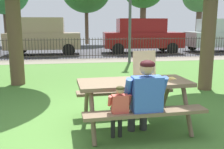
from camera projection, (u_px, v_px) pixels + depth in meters
ground at (94, 92)px, 6.53m from camera, size 28.00×12.46×0.02m
cobblestone_walkway at (83, 61)px, 11.89m from camera, size 28.00×1.40×0.01m
street_asphalt at (79, 51)px, 16.38m from camera, size 28.00×7.88×0.01m
picnic_table_foreground at (134, 91)px, 4.24m from camera, size 1.86×1.56×0.79m
pizza_box_open at (147, 73)px, 4.29m from camera, size 0.46×0.49×0.46m
pizza_slice_on_table at (169, 78)px, 4.39m from camera, size 0.29×0.29×0.02m
adult_at_table at (145, 96)px, 3.75m from camera, size 0.62×0.60×1.19m
child_at_table at (119, 108)px, 3.67m from camera, size 0.33×0.33×0.84m
iron_fence_streetside at (82, 48)px, 12.47m from camera, size 19.37×0.03×1.00m
lamp_post_walkway at (130, 0)px, 10.84m from camera, size 0.28×0.28×4.34m
parked_car_center at (43, 36)px, 13.97m from camera, size 3.92×1.88×1.98m
parked_car_right at (142, 35)px, 14.82m from camera, size 4.49×2.10×1.94m
parked_car_far_right at (223, 35)px, 15.60m from camera, size 4.42×1.95×1.94m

